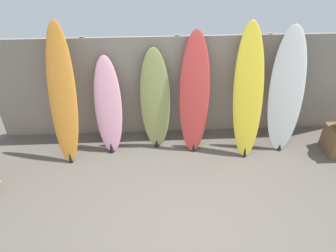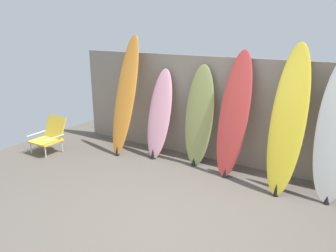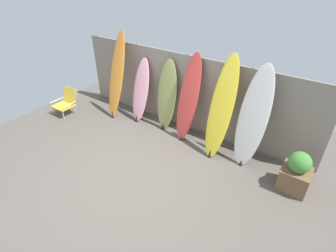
{
  "view_description": "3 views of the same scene",
  "coord_description": "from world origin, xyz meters",
  "px_view_note": "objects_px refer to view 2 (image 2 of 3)",
  "views": [
    {
      "loc": [
        -0.37,
        -2.79,
        3.68
      ],
      "look_at": [
        -0.2,
        0.7,
        1.07
      ],
      "focal_mm": 35.0,
      "sensor_mm": 36.0,
      "label": 1
    },
    {
      "loc": [
        1.95,
        -3.05,
        2.28
      ],
      "look_at": [
        -0.27,
        0.57,
        0.98
      ],
      "focal_mm": 35.0,
      "sensor_mm": 36.0,
      "label": 2
    },
    {
      "loc": [
        2.85,
        -2.82,
        3.55
      ],
      "look_at": [
        0.5,
        0.54,
        0.92
      ],
      "focal_mm": 28.0,
      "sensor_mm": 36.0,
      "label": 3
    }
  ],
  "objects_px": {
    "surfboard_pink_1": "(159,114)",
    "surfboard_yellow_4": "(288,120)",
    "surfboard_red_3": "(234,115)",
    "beach_chair": "(50,135)",
    "surfboard_olive_2": "(199,116)",
    "surfboard_orange_0": "(125,96)"
  },
  "relations": [
    {
      "from": "surfboard_pink_1",
      "to": "beach_chair",
      "type": "xyz_separation_m",
      "value": [
        -1.86,
        -0.92,
        -0.44
      ]
    },
    {
      "from": "surfboard_orange_0",
      "to": "surfboard_olive_2",
      "type": "height_order",
      "value": "surfboard_orange_0"
    },
    {
      "from": "surfboard_red_3",
      "to": "beach_chair",
      "type": "relative_size",
      "value": 3.01
    },
    {
      "from": "surfboard_pink_1",
      "to": "beach_chair",
      "type": "height_order",
      "value": "surfboard_pink_1"
    },
    {
      "from": "surfboard_orange_0",
      "to": "surfboard_red_3",
      "type": "relative_size",
      "value": 1.1
    },
    {
      "from": "surfboard_orange_0",
      "to": "beach_chair",
      "type": "xyz_separation_m",
      "value": [
        -1.21,
        -0.77,
        -0.73
      ]
    },
    {
      "from": "surfboard_yellow_4",
      "to": "beach_chair",
      "type": "relative_size",
      "value": 3.22
    },
    {
      "from": "surfboard_pink_1",
      "to": "surfboard_red_3",
      "type": "relative_size",
      "value": 0.81
    },
    {
      "from": "surfboard_olive_2",
      "to": "surfboard_yellow_4",
      "type": "relative_size",
      "value": 0.81
    },
    {
      "from": "surfboard_red_3",
      "to": "surfboard_yellow_4",
      "type": "height_order",
      "value": "surfboard_yellow_4"
    },
    {
      "from": "surfboard_olive_2",
      "to": "beach_chair",
      "type": "distance_m",
      "value": 2.83
    },
    {
      "from": "surfboard_orange_0",
      "to": "surfboard_red_3",
      "type": "distance_m",
      "value": 2.04
    },
    {
      "from": "surfboard_orange_0",
      "to": "surfboard_pink_1",
      "type": "xyz_separation_m",
      "value": [
        0.64,
        0.14,
        -0.29
      ]
    },
    {
      "from": "surfboard_red_3",
      "to": "surfboard_yellow_4",
      "type": "bearing_deg",
      "value": -7.46
    },
    {
      "from": "surfboard_pink_1",
      "to": "surfboard_red_3",
      "type": "bearing_deg",
      "value": -0.79
    },
    {
      "from": "surfboard_orange_0",
      "to": "beach_chair",
      "type": "distance_m",
      "value": 1.61
    },
    {
      "from": "surfboard_olive_2",
      "to": "surfboard_yellow_4",
      "type": "distance_m",
      "value": 1.48
    },
    {
      "from": "surfboard_orange_0",
      "to": "surfboard_pink_1",
      "type": "distance_m",
      "value": 0.72
    },
    {
      "from": "surfboard_pink_1",
      "to": "surfboard_olive_2",
      "type": "distance_m",
      "value": 0.77
    },
    {
      "from": "surfboard_pink_1",
      "to": "surfboard_olive_2",
      "type": "relative_size",
      "value": 0.93
    },
    {
      "from": "surfboard_pink_1",
      "to": "surfboard_red_3",
      "type": "xyz_separation_m",
      "value": [
        1.39,
        -0.02,
        0.19
      ]
    },
    {
      "from": "surfboard_pink_1",
      "to": "surfboard_yellow_4",
      "type": "height_order",
      "value": "surfboard_yellow_4"
    }
  ]
}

